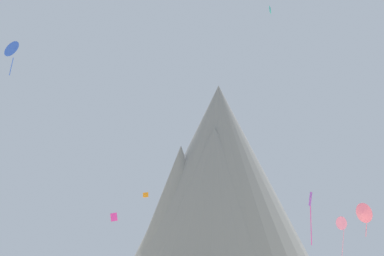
% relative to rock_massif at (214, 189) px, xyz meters
% --- Properties ---
extents(rock_massif, '(66.41, 66.48, 52.25)m').
position_rel_rock_massif_xyz_m(rock_massif, '(0.00, 0.00, 0.00)').
color(rock_massif, slate).
rests_on(rock_massif, ground_plane).
extents(kite_orange_mid, '(0.95, 0.28, 0.89)m').
position_rel_rock_massif_xyz_m(kite_orange_mid, '(-11.05, -49.03, -8.55)').
color(kite_orange_mid, orange).
extents(kite_violet_low, '(0.28, 1.20, 5.23)m').
position_rel_rock_massif_xyz_m(kite_violet_low, '(9.80, -82.28, -14.50)').
color(kite_violet_low, purple).
extents(kite_pink_low, '(1.82, 2.00, 6.38)m').
position_rel_rock_massif_xyz_m(kite_pink_low, '(20.45, -48.66, -13.27)').
color(kite_pink_low, pink).
extents(kite_rainbow_low, '(2.06, 2.46, 3.86)m').
position_rel_rock_massif_xyz_m(kite_rainbow_low, '(17.56, -72.30, -14.26)').
color(kite_rainbow_low, '#E5668C').
extents(kite_teal_high, '(0.31, 0.74, 0.87)m').
position_rel_rock_massif_xyz_m(kite_teal_high, '(8.00, -70.69, 12.96)').
color(kite_teal_high, teal).
extents(kite_magenta_low, '(1.16, 0.21, 1.35)m').
position_rel_rock_massif_xyz_m(kite_magenta_low, '(-14.85, -55.76, -12.83)').
color(kite_magenta_low, '#D1339E').
extents(kite_blue_high, '(2.16, 1.49, 4.07)m').
position_rel_rock_massif_xyz_m(kite_blue_high, '(-21.74, -82.24, 2.75)').
color(kite_blue_high, blue).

